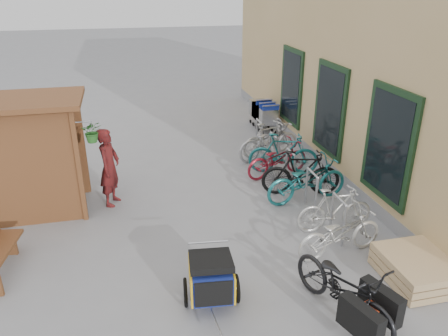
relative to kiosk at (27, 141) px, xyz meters
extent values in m
plane|color=gray|center=(3.28, -2.47, -1.55)|extent=(80.00, 80.00, 0.00)
cube|color=tan|center=(9.78, 2.03, 1.95)|extent=(6.00, 13.00, 7.00)
cube|color=gray|center=(6.86, 2.03, -1.40)|extent=(0.18, 13.00, 0.30)
cube|color=black|center=(6.75, -1.97, 0.05)|extent=(0.06, 1.50, 2.20)
cube|color=black|center=(6.72, -1.97, 0.05)|extent=(0.02, 1.25, 1.95)
cube|color=black|center=(6.75, 0.53, 0.05)|extent=(0.06, 1.50, 2.20)
cube|color=black|center=(6.72, 0.53, 0.05)|extent=(0.02, 1.25, 1.95)
cube|color=black|center=(6.75, 3.03, 0.05)|extent=(0.06, 1.50, 2.20)
cube|color=black|center=(6.72, 3.03, 0.05)|extent=(0.02, 1.25, 1.95)
cube|color=brown|center=(0.98, -0.62, -0.40)|extent=(0.09, 0.09, 2.30)
cube|color=brown|center=(0.98, 0.68, -0.40)|extent=(0.09, 0.09, 2.30)
cube|color=brown|center=(0.08, -0.59, -0.40)|extent=(1.80, 0.05, 2.30)
cube|color=brown|center=(0.08, 0.65, -0.40)|extent=(1.80, 0.05, 2.30)
cube|color=brown|center=(0.08, 0.03, 0.80)|extent=(2.15, 1.65, 0.10)
cube|color=brown|center=(-0.12, 0.03, -0.65)|extent=(1.30, 1.15, 0.04)
cube|color=brown|center=(-0.12, 0.03, -0.05)|extent=(1.30, 1.15, 0.04)
cylinder|color=#A5A8AD|center=(1.16, -0.62, 0.50)|extent=(0.36, 0.02, 0.02)
imported|color=#266021|center=(1.31, -0.62, 0.30)|extent=(0.38, 0.33, 0.42)
cylinder|color=#A5A8AD|center=(5.58, -2.72, -1.13)|extent=(0.05, 0.05, 0.84)
cylinder|color=#A5A8AD|center=(5.58, -2.22, -1.13)|extent=(0.05, 0.05, 0.84)
cylinder|color=#A5A8AD|center=(5.58, -2.47, -0.71)|extent=(0.05, 0.50, 0.05)
cylinder|color=#A5A8AD|center=(5.58, -1.52, -1.13)|extent=(0.05, 0.05, 0.84)
cylinder|color=#A5A8AD|center=(5.58, -1.02, -1.13)|extent=(0.05, 0.05, 0.84)
cylinder|color=#A5A8AD|center=(5.58, -1.27, -0.71)|extent=(0.05, 0.50, 0.05)
cylinder|color=#A5A8AD|center=(5.58, -0.32, -1.13)|extent=(0.05, 0.05, 0.84)
cylinder|color=#A5A8AD|center=(5.58, 0.18, -1.13)|extent=(0.05, 0.05, 0.84)
cylinder|color=#A5A8AD|center=(5.58, -0.07, -0.71)|extent=(0.05, 0.50, 0.05)
cylinder|color=#A5A8AD|center=(5.58, 0.88, -1.13)|extent=(0.05, 0.05, 0.84)
cylinder|color=#A5A8AD|center=(5.58, 1.38, -1.13)|extent=(0.05, 0.05, 0.84)
cylinder|color=#A5A8AD|center=(5.58, 1.13, -0.71)|extent=(0.05, 0.50, 0.05)
cylinder|color=#A5A8AD|center=(5.58, 2.08, -1.13)|extent=(0.05, 0.05, 0.84)
cylinder|color=#A5A8AD|center=(5.58, 2.58, -1.13)|extent=(0.05, 0.05, 0.84)
cylinder|color=#A5A8AD|center=(5.58, 2.33, -0.71)|extent=(0.05, 0.50, 0.05)
cube|color=tan|center=(6.28, -3.87, -1.48)|extent=(1.00, 1.20, 0.12)
cube|color=tan|center=(6.28, -3.87, -1.34)|extent=(1.00, 1.20, 0.12)
cube|color=tan|center=(6.28, -3.87, -1.20)|extent=(1.00, 1.20, 0.12)
cube|color=brown|center=(-0.32, -1.59, -1.36)|extent=(0.38, 0.11, 0.38)
cube|color=silver|center=(6.28, 3.81, -0.98)|extent=(0.52, 0.81, 0.49)
cube|color=#182F9F|center=(6.28, 3.41, -0.65)|extent=(0.52, 0.04, 0.17)
cylinder|color=silver|center=(6.28, 3.38, -0.59)|extent=(0.55, 0.03, 0.03)
cylinder|color=black|center=(6.07, 3.48, -1.50)|extent=(0.04, 0.11, 0.11)
cube|color=silver|center=(6.28, 4.15, -0.98)|extent=(0.52, 0.81, 0.49)
cube|color=#182F9F|center=(6.28, 3.74, -0.65)|extent=(0.52, 0.04, 0.17)
cylinder|color=silver|center=(6.28, 3.71, -0.59)|extent=(0.55, 0.03, 0.03)
cylinder|color=black|center=(6.07, 3.81, -1.50)|extent=(0.04, 0.11, 0.11)
cube|color=silver|center=(6.28, 4.48, -0.98)|extent=(0.52, 0.81, 0.49)
cube|color=#182F9F|center=(6.28, 4.07, -0.65)|extent=(0.52, 0.04, 0.17)
cylinder|color=silver|center=(6.28, 4.04, -0.59)|extent=(0.55, 0.03, 0.03)
cylinder|color=black|center=(6.07, 4.15, -1.50)|extent=(0.04, 0.11, 0.11)
cube|color=#1B3797|center=(2.95, -3.63, -1.12)|extent=(0.65, 0.82, 0.44)
cube|color=yellow|center=(2.65, -3.59, -1.12)|extent=(0.11, 0.76, 0.44)
cube|color=yellow|center=(3.26, -3.66, -1.12)|extent=(0.11, 0.76, 0.44)
cube|color=black|center=(2.91, -4.02, -1.09)|extent=(0.54, 0.09, 0.41)
cube|color=black|center=(2.96, -3.58, -0.85)|extent=(0.70, 0.79, 0.22)
torus|color=black|center=(2.57, -3.58, -1.35)|extent=(0.10, 0.44, 0.44)
torus|color=black|center=(3.34, -3.67, -1.35)|extent=(0.10, 0.44, 0.44)
cylinder|color=#B7B7BC|center=(2.88, -4.27, -1.35)|extent=(0.10, 0.65, 0.03)
cylinder|color=#B7B7BC|center=(3.00, -3.21, -0.77)|extent=(0.61, 0.10, 0.03)
imported|color=black|center=(4.71, -4.34, -1.06)|extent=(1.21, 2.00, 0.99)
cube|color=black|center=(4.65, -4.94, -1.10)|extent=(0.37, 0.67, 0.45)
cube|color=black|center=(5.09, -4.69, -1.10)|extent=(0.37, 0.67, 0.45)
cube|color=red|center=(4.87, -4.82, -1.05)|extent=(0.17, 0.21, 0.12)
imported|color=maroon|center=(1.52, -0.04, -0.70)|extent=(0.61, 0.73, 1.70)
imported|color=silver|center=(5.39, -2.93, -1.12)|extent=(1.73, 0.83, 0.87)
imported|color=silver|center=(5.67, -2.17, -1.10)|extent=(1.52, 0.48, 0.91)
imported|color=#1C6D70|center=(5.64, -0.90, -1.06)|extent=(1.96, 0.89, 0.99)
imported|color=black|center=(5.63, -0.57, -1.03)|extent=(1.82, 0.89, 1.05)
imported|color=maroon|center=(5.48, 0.51, -1.11)|extent=(1.79, 1.00, 0.89)
imported|color=#1C6D70|center=(5.67, 0.64, -1.03)|extent=(1.79, 1.02, 1.04)
imported|color=#ABABB0|center=(5.63, 1.66, -1.06)|extent=(1.98, 1.17, 0.98)
imported|color=silver|center=(5.67, 1.86, -1.08)|extent=(1.65, 0.87, 0.95)
camera|label=1|loc=(1.93, -8.79, 2.94)|focal=35.00mm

